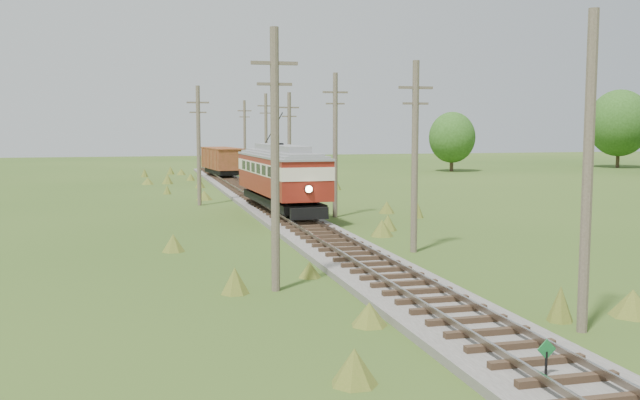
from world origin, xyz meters
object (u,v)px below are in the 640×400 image
object	(u,v)px
streetcar	(281,173)
gravel_pile	(273,186)
switch_marker	(546,359)
gondola	(222,160)

from	to	relation	value
streetcar	gravel_pile	size ratio (longest dim) A/B	3.88
streetcar	switch_marker	bearing A→B (deg)	-92.91
gondola	gravel_pile	size ratio (longest dim) A/B	2.62
gondola	switch_marker	bearing A→B (deg)	-97.03
switch_marker	gravel_pile	size ratio (longest dim) A/B	0.32
switch_marker	gravel_pile	distance (m)	47.49
switch_marker	streetcar	xyz separation A→B (m)	(0.20, 30.88, 2.13)
streetcar	gondola	world-z (taller)	streetcar
switch_marker	gondola	bearing A→B (deg)	89.82
gondola	gravel_pile	bearing A→B (deg)	-87.84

